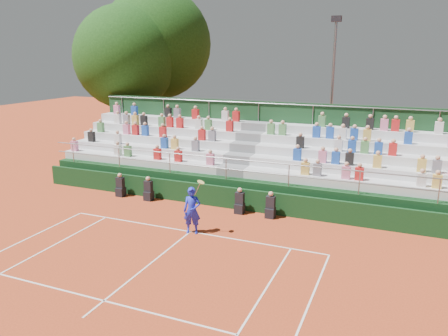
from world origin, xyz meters
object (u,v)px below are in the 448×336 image
at_px(tree_east, 156,44).
at_px(floodlight_mast, 333,82).
at_px(tennis_player, 192,210).
at_px(tree_west, 126,58).

bearing_deg(tree_east, floodlight_mast, -4.08).
bearing_deg(floodlight_mast, tennis_player, -103.05).
bearing_deg(tree_west, tree_east, 73.37).
relative_size(tree_east, floodlight_mast, 1.28).
height_order(tennis_player, floodlight_mast, floodlight_mast).
height_order(tree_west, tree_east, tree_east).
relative_size(tennis_player, floodlight_mast, 0.24).
xyz_separation_m(tree_east, floodlight_mast, (12.95, -0.92, -2.39)).
relative_size(tree_west, tree_east, 0.88).
bearing_deg(floodlight_mast, tree_east, 175.92).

